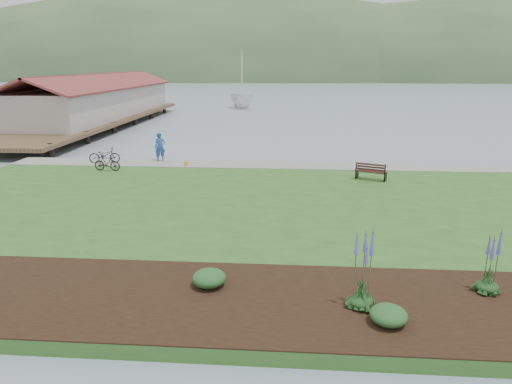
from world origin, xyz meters
TOP-DOWN VIEW (x-y plane):
  - ground at (0.00, 0.00)m, footprint 600.00×600.00m
  - lawn at (0.00, -2.00)m, footprint 34.00×20.00m
  - shoreline_path at (0.00, 6.90)m, footprint 34.00×2.20m
  - garden_bed at (3.00, -9.80)m, footprint 24.00×4.40m
  - far_hillside at (20.00, 170.00)m, footprint 580.00×80.00m
  - pier_pavilion at (-20.00, 27.52)m, footprint 8.00×36.00m
  - park_bench at (4.71, 3.55)m, footprint 1.70×1.19m
  - person at (-7.87, 7.50)m, footprint 0.93×0.81m
  - bicycle_a at (-11.23, 6.74)m, footprint 0.98×1.98m
  - bicycle_b at (-10.22, 4.62)m, footprint 0.57×1.59m
  - sailboat at (-6.77, 47.34)m, footprint 13.86×13.92m
  - pannier at (-5.93, 6.22)m, footprint 0.23×0.30m
  - echium_0 at (2.23, -9.99)m, footprint 0.62×0.62m
  - echium_1 at (5.77, -8.93)m, footprint 0.62×0.62m
  - shrub_0 at (-1.83, -9.15)m, footprint 0.95×0.95m
  - shrub_1 at (2.77, -10.73)m, footprint 0.90×0.90m

SIDE VIEW (x-z plane):
  - ground at x=0.00m, z-range 0.00..0.00m
  - far_hillside at x=20.00m, z-range -19.00..19.00m
  - sailboat at x=-6.77m, z-range -13.10..13.10m
  - lawn at x=0.00m, z-range 0.00..0.40m
  - shoreline_path at x=0.00m, z-range 0.40..0.43m
  - garden_bed at x=3.00m, z-range 0.40..0.44m
  - pannier at x=-5.93m, z-range 0.40..0.68m
  - shrub_1 at x=2.77m, z-range 0.44..0.89m
  - shrub_0 at x=-1.83m, z-range 0.44..0.91m
  - bicycle_b at x=-10.22m, z-range 0.40..1.34m
  - park_bench at x=4.71m, z-range 0.40..1.38m
  - bicycle_a at x=-11.23m, z-range 0.40..1.39m
  - echium_1 at x=5.77m, z-range 0.19..2.13m
  - echium_0 at x=2.23m, z-range 0.23..2.58m
  - person at x=-7.87m, z-range 0.40..2.55m
  - pier_pavilion at x=-20.00m, z-range -0.06..5.34m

